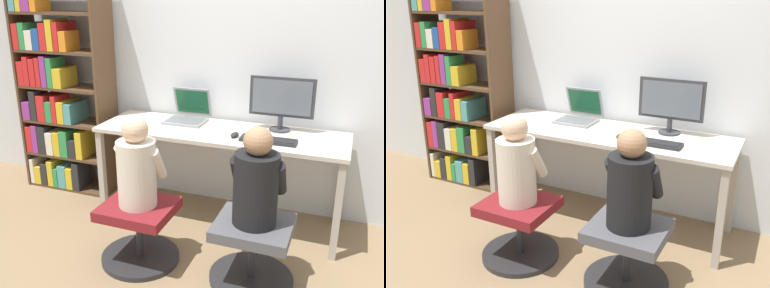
% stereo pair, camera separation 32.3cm
% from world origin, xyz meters
% --- Properties ---
extents(ground_plane, '(14.00, 14.00, 0.00)m').
position_xyz_m(ground_plane, '(0.00, 0.00, 0.00)').
color(ground_plane, '#846B4C').
extents(wall_back, '(10.00, 0.05, 2.60)m').
position_xyz_m(wall_back, '(0.00, 0.68, 1.30)').
color(wall_back, silver).
rests_on(wall_back, ground_plane).
extents(desk, '(1.95, 0.61, 0.77)m').
position_xyz_m(desk, '(0.00, 0.31, 0.69)').
color(desk, beige).
rests_on(desk, ground_plane).
extents(desktop_monitor, '(0.50, 0.16, 0.42)m').
position_xyz_m(desktop_monitor, '(0.43, 0.48, 1.00)').
color(desktop_monitor, '#333338').
rests_on(desktop_monitor, desk).
extents(laptop, '(0.33, 0.34, 0.26)m').
position_xyz_m(laptop, '(-0.34, 0.47, 0.82)').
color(laptop, gray).
rests_on(laptop, desk).
extents(keyboard, '(0.41, 0.14, 0.03)m').
position_xyz_m(keyboard, '(0.41, 0.18, 0.78)').
color(keyboard, '#232326').
rests_on(keyboard, desk).
extents(computer_mouse_by_keyboard, '(0.06, 0.11, 0.03)m').
position_xyz_m(computer_mouse_by_keyboard, '(0.15, 0.21, 0.78)').
color(computer_mouse_by_keyboard, black).
rests_on(computer_mouse_by_keyboard, desk).
extents(office_chair_left, '(0.55, 0.55, 0.43)m').
position_xyz_m(office_chair_left, '(0.46, -0.41, 0.23)').
color(office_chair_left, '#262628').
rests_on(office_chair_left, ground_plane).
extents(office_chair_right, '(0.55, 0.55, 0.43)m').
position_xyz_m(office_chair_right, '(-0.33, -0.45, 0.23)').
color(office_chair_right, '#262628').
rests_on(office_chair_right, ground_plane).
extents(person_at_monitor, '(0.34, 0.30, 0.62)m').
position_xyz_m(person_at_monitor, '(0.46, -0.40, 0.70)').
color(person_at_monitor, black).
rests_on(person_at_monitor, office_chair_left).
extents(person_at_laptop, '(0.32, 0.29, 0.62)m').
position_xyz_m(person_at_laptop, '(-0.33, -0.45, 0.70)').
color(person_at_laptop, beige).
rests_on(person_at_laptop, office_chair_right).
extents(bookshelf, '(0.87, 0.33, 1.96)m').
position_xyz_m(bookshelf, '(-1.61, 0.40, 0.90)').
color(bookshelf, '#513823').
rests_on(bookshelf, ground_plane).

